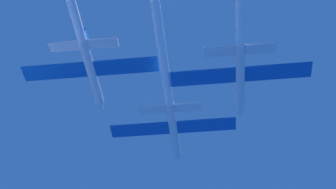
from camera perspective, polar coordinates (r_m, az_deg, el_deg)
jet_lead at (r=65.15m, az=-0.85°, el=6.14°), size 19.49×62.49×3.23m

